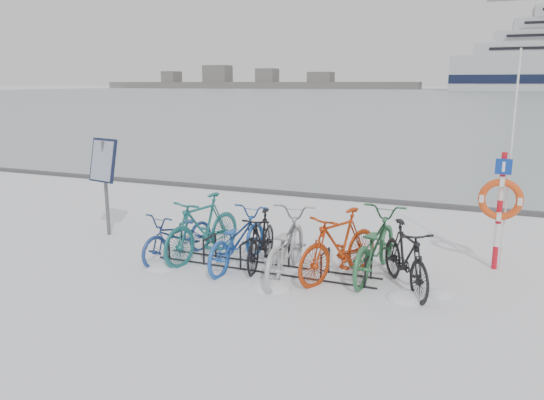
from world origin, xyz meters
name	(u,v)px	position (x,y,z in m)	size (l,w,h in m)	color
ground	(265,268)	(0.00, 0.00, 0.00)	(900.00, 900.00, 0.00)	white
ice_sheet	(481,94)	(0.00, 155.00, 0.01)	(400.00, 298.00, 0.02)	#A0AEB5
quay_edge	(350,198)	(0.00, 5.90, 0.05)	(400.00, 0.25, 0.10)	#3F3F42
bike_rack	(265,259)	(0.00, 0.00, 0.18)	(4.00, 0.48, 0.46)	black
info_board	(104,166)	(-3.88, 0.64, 1.47)	(0.72, 0.39, 2.04)	#595B5E
lifebuoy_station	(501,200)	(3.68, 1.45, 1.24)	(0.71, 0.22, 3.69)	red
shoreline	(247,83)	(-122.02, 260.00, 2.79)	(180.00, 12.00, 9.50)	#525252
bike_0	(179,233)	(-1.67, -0.08, 0.47)	(0.62, 1.79, 0.94)	navy
bike_1	(203,226)	(-1.28, 0.12, 0.60)	(0.56, 2.00, 1.20)	#1C6262
bike_2	(237,237)	(-0.52, -0.02, 0.51)	(0.67, 1.94, 1.02)	#1E4FA6
bike_3	(261,238)	(-0.14, 0.16, 0.50)	(0.47, 1.65, 0.99)	black
bike_4	(285,243)	(0.44, -0.17, 0.56)	(0.74, 2.14, 1.12)	#A3A6AA
bike_5	(339,243)	(1.29, 0.08, 0.58)	(0.55, 1.94, 1.17)	#A8310C
bike_6	(374,242)	(1.79, 0.44, 0.56)	(0.74, 2.14, 1.12)	#29623B
bike_7	(406,255)	(2.37, 0.02, 0.54)	(0.50, 1.78, 1.07)	black
snow_drifts	(278,276)	(0.36, -0.27, 0.00)	(5.67, 2.01, 0.22)	white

